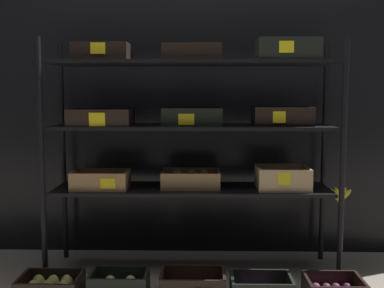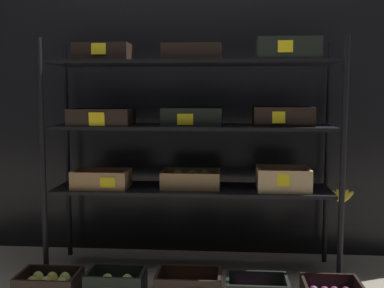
{
  "view_description": "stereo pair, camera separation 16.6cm",
  "coord_description": "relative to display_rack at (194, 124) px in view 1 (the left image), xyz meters",
  "views": [
    {
      "loc": [
        0.06,
        -2.87,
        1.1
      ],
      "look_at": [
        0.0,
        0.0,
        0.79
      ],
      "focal_mm": 44.43,
      "sensor_mm": 36.0,
      "label": 1
    },
    {
      "loc": [
        0.23,
        -2.86,
        1.1
      ],
      "look_at": [
        0.0,
        0.0,
        0.79
      ],
      "focal_mm": 44.43,
      "sensor_mm": 36.0,
      "label": 2
    }
  ],
  "objects": [
    {
      "name": "ground_plane",
      "position": [
        -0.01,
        0.0,
        -0.91
      ],
      "size": [
        10.0,
        10.0,
        0.0
      ],
      "primitive_type": "plane",
      "color": "gray"
    },
    {
      "name": "storefront_wall",
      "position": [
        -0.01,
        0.42,
        0.2
      ],
      "size": [
        4.1,
        0.12,
        2.23
      ],
      "primitive_type": "cube",
      "color": "black",
      "rests_on": "ground_plane"
    },
    {
      "name": "crate_ground_left_pear",
      "position": [
        -0.4,
        -0.39,
        -0.86
      ],
      "size": [
        0.31,
        0.21,
        0.13
      ],
      "color": "black",
      "rests_on": "ground_plane"
    },
    {
      "name": "crate_ground_pear",
      "position": [
        -0.77,
        -0.4,
        -0.86
      ],
      "size": [
        0.33,
        0.24,
        0.11
      ],
      "color": "black",
      "rests_on": "ground_plane"
    },
    {
      "name": "display_rack",
      "position": [
        0.0,
        0.0,
        0.0
      ],
      "size": [
        1.84,
        0.45,
        1.41
      ],
      "color": "black",
      "rests_on": "ground_plane"
    },
    {
      "name": "crate_ground_tangerine",
      "position": [
        0.0,
        -0.39,
        -0.86
      ],
      "size": [
        0.35,
        0.24,
        0.13
      ],
      "color": "black",
      "rests_on": "ground_plane"
    }
  ]
}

